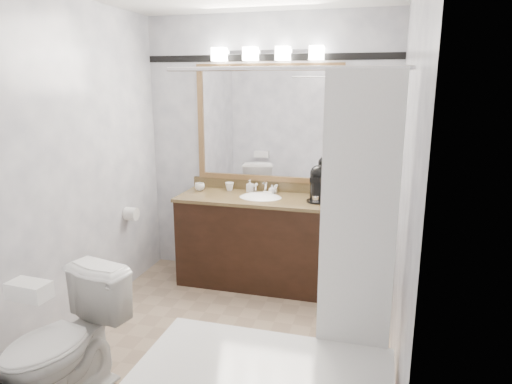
% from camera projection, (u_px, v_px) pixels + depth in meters
% --- Properties ---
extents(room, '(2.42, 2.62, 2.52)m').
position_uv_depth(room, '(223.00, 176.00, 3.15)').
color(room, gray).
rests_on(room, ground).
extents(vanity, '(1.53, 0.58, 0.97)m').
position_uv_depth(vanity, '(260.00, 239.00, 4.30)').
color(vanity, black).
rests_on(vanity, ground).
extents(mirror, '(1.40, 0.04, 1.10)m').
position_uv_depth(mirror, '(268.00, 124.00, 4.30)').
color(mirror, olive).
rests_on(mirror, room).
extents(vanity_light_bar, '(1.02, 0.14, 0.12)m').
position_uv_depth(vanity_light_bar, '(267.00, 53.00, 4.10)').
color(vanity_light_bar, silver).
rests_on(vanity_light_bar, room).
extents(accent_stripe, '(2.40, 0.01, 0.06)m').
position_uv_depth(accent_stripe, '(269.00, 58.00, 4.17)').
color(accent_stripe, black).
rests_on(accent_stripe, room).
extents(tp_roll, '(0.11, 0.12, 0.12)m').
position_uv_depth(tp_roll, '(131.00, 214.00, 4.20)').
color(tp_roll, white).
rests_on(tp_roll, room).
extents(toilet, '(0.60, 0.84, 0.78)m').
position_uv_depth(toilet, '(63.00, 344.00, 2.67)').
color(toilet, white).
rests_on(toilet, ground).
extents(tissue_box, '(0.23, 0.13, 0.09)m').
position_uv_depth(tissue_box, '(29.00, 290.00, 2.38)').
color(tissue_box, white).
rests_on(tissue_box, toilet).
extents(coffee_maker, '(0.17, 0.21, 0.32)m').
position_uv_depth(coffee_maker, '(318.00, 183.00, 4.03)').
color(coffee_maker, black).
rests_on(coffee_maker, vanity).
extents(cup_left, '(0.11, 0.11, 0.07)m').
position_uv_depth(cup_left, '(200.00, 187.00, 4.44)').
color(cup_left, white).
rests_on(cup_left, vanity).
extents(cup_right, '(0.11, 0.11, 0.08)m').
position_uv_depth(cup_right, '(230.00, 186.00, 4.45)').
color(cup_right, white).
rests_on(cup_right, vanity).
extents(soap_bottle_a, '(0.07, 0.07, 0.12)m').
position_uv_depth(soap_bottle_a, '(250.00, 186.00, 4.39)').
color(soap_bottle_a, white).
rests_on(soap_bottle_a, vanity).
extents(soap_bottle_b, '(0.07, 0.07, 0.08)m').
position_uv_depth(soap_bottle_b, '(272.00, 189.00, 4.32)').
color(soap_bottle_b, white).
rests_on(soap_bottle_b, vanity).
extents(soap_bar, '(0.09, 0.07, 0.03)m').
position_uv_depth(soap_bar, '(268.00, 193.00, 4.30)').
color(soap_bar, '#EEE3C4').
rests_on(soap_bar, vanity).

